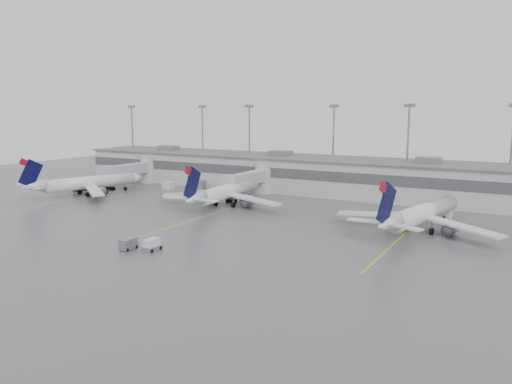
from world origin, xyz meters
The scene contains 18 objects.
ground centered at (0.00, 0.00, 0.00)m, with size 260.00×260.00×0.00m, color #525254.
terminal centered at (-0.01, 57.98, 4.17)m, with size 152.00×17.00×9.45m.
light_masts centered at (0.00, 63.75, 12.03)m, with size 142.40×8.00×20.60m.
jet_bridge_left centered at (-55.50, 45.72, 3.87)m, with size 4.00×17.20×7.00m.
jet_bridge_right centered at (-20.50, 45.72, 3.87)m, with size 4.00×17.20×7.00m.
stand_markings centered at (0.00, 24.00, 0.01)m, with size 105.25×40.00×0.01m.
jet_far_left centered at (-54.28, 27.36, 2.94)m, with size 25.00×28.44×9.46m.
jet_mid_left centered at (-19.39, 32.05, 2.99)m, with size 26.47×29.73×9.61m.
jet_mid_right centered at (19.36, 29.00, 3.03)m, with size 26.35×29.82×9.75m.
baggage_tug centered at (-10.83, -0.21, 0.66)m, with size 1.72×2.64×1.69m.
baggage_cart centered at (-14.03, -1.41, 0.84)m, with size 1.45×2.50×1.60m.
gse_uld_a centered at (-43.81, 43.86, 0.89)m, with size 2.51×1.68×1.78m, color silver.
gse_uld_b centered at (-17.16, 36.82, 0.82)m, with size 2.30×1.53×1.63m, color silver.
gse_uld_c centered at (21.09, 41.73, 0.82)m, with size 2.32×1.54×1.64m, color silver.
gse_loader centered at (-37.10, 47.93, 0.97)m, with size 1.94×3.10×1.94m, color slate.
cone_a centered at (-54.89, 39.88, 0.36)m, with size 0.46×0.46×0.73m, color #DB6304.
cone_b centered at (-14.95, 32.19, 0.38)m, with size 0.48×0.48×0.76m, color #DB6304.
cone_c centered at (14.26, 37.32, 0.33)m, with size 0.42×0.42×0.66m, color #DB6304.
Camera 1 is at (34.45, -51.41, 19.27)m, focal length 35.00 mm.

